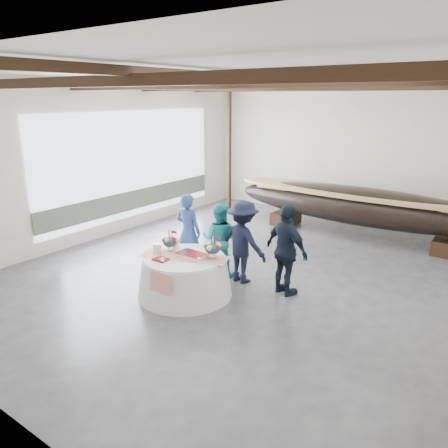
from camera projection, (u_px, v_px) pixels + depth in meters
The scene contains 13 objects.
floor at pixel (250, 271), 10.43m from camera, with size 10.00×12.00×0.01m, color #3D3D42.
wall_back at pixel (349, 152), 14.46m from camera, with size 10.00×0.02×4.50m, color silver.
wall_left at pixel (106, 160), 12.61m from camera, with size 0.02×12.00×4.50m, color silver.
ceiling at pixel (254, 72), 9.16m from camera, with size 10.00×12.00×0.01m, color white.
pavilion_structure at pixel (271, 97), 9.86m from camera, with size 9.80×11.76×4.50m.
open_bay at pixel (134, 170), 13.47m from camera, with size 0.03×7.00×3.20m.
longboat_display at pixel (361, 206), 12.66m from camera, with size 8.04×1.61×1.51m.
banquet_table at pixel (185, 276), 9.09m from camera, with size 1.98×1.98×0.85m.
tabletop_items at pixel (187, 248), 9.06m from camera, with size 1.91×1.14×0.40m.
guest_woman_blue at pixel (188, 231), 10.43m from camera, with size 0.67×0.44×1.84m, color navy.
guest_woman_teal at pixel (219, 239), 10.06m from camera, with size 0.83×0.64×1.70m, color teal.
guest_man_left at pixel (243, 242), 9.63m from camera, with size 1.21×0.70×1.87m, color black.
guest_man_right at pixel (287, 250), 8.98m from camera, with size 1.14×0.47×1.94m, color black.
Camera 1 is at (5.16, -8.22, 4.02)m, focal length 35.00 mm.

